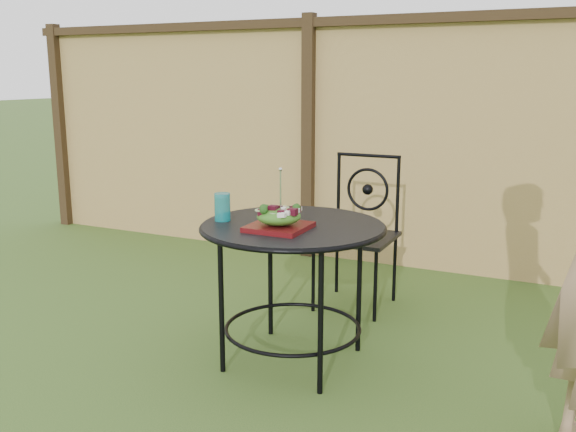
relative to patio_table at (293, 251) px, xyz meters
The scene contains 8 objects.
ground 0.87m from the patio_table, 28.13° to the right, with size 60.00×60.00×0.00m, color #234315.
fence 2.01m from the patio_table, 73.25° to the left, with size 8.00×0.12×1.90m.
patio_table is the anchor object (origin of this frame).
patio_chair 0.96m from the patio_table, 89.24° to the left, with size 0.46×0.46×0.95m.
salad_plate 0.20m from the patio_table, 95.86° to the right, with size 0.27×0.27×0.02m, color #3F090E.
salad 0.24m from the patio_table, 95.86° to the right, with size 0.21×0.21×0.08m, color #235614.
fork 0.36m from the patio_table, 91.47° to the right, with size 0.01×0.01×0.18m, color silver.
drinking_glass 0.42m from the patio_table, 166.89° to the right, with size 0.08×0.08×0.14m, color #0B7D85.
Camera 1 is at (0.74, -2.48, 1.45)m, focal length 40.00 mm.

